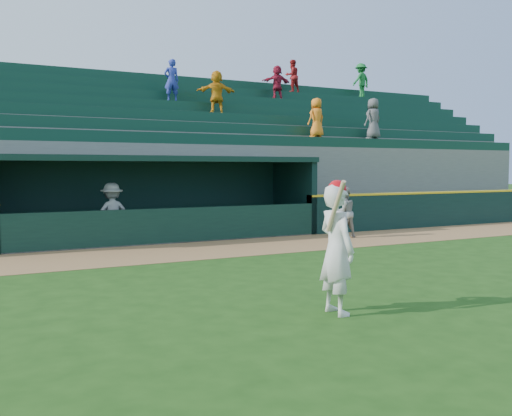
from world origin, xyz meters
The scene contains 9 objects.
ground centered at (0.00, 0.00, 0.00)m, with size 120.00×120.00×0.00m, color #1C4010.
warning_track centered at (0.00, 4.90, 0.01)m, with size 40.00×3.00×0.01m, color olive.
field_wall_right centered at (12.25, 6.55, 0.60)m, with size 15.50×0.30×1.20m, color black.
wall_stripe_right centered at (12.25, 6.55, 1.23)m, with size 15.50×0.32×0.06m, color yellow.
dugout_player_front centered at (4.97, 5.33, 0.78)m, with size 0.75×0.59×1.55m, color gray.
dugout_player_inside centered at (-1.59, 7.24, 0.85)m, with size 1.10×0.63×1.70m, color #A2A29D.
dugout centered at (0.00, 8.00, 1.36)m, with size 9.40×2.80×2.46m.
stands centered at (-0.01, 12.57, 2.41)m, with size 34.50×6.25×7.57m.
batter_at_plate centered at (-0.56, -1.99, 0.97)m, with size 0.48×0.83×1.96m.
Camera 1 is at (-5.37, -8.68, 2.11)m, focal length 40.00 mm.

